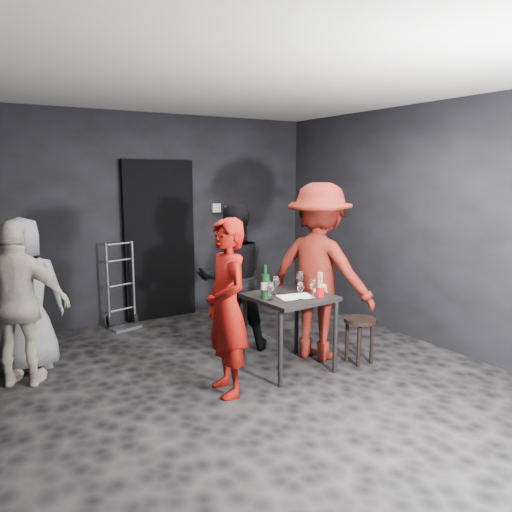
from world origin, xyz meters
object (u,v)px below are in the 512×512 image
tasting_table (290,305)px  hand_truck (123,312)px  man_maroon (320,252)px  bystander_grey (25,294)px  wine_bottle (265,286)px  breadstick_cup (320,285)px  bystander_cream (19,303)px  server_red (226,304)px  woman_black (233,273)px  stool (360,328)px

tasting_table → hand_truck: bearing=115.0°
man_maroon → bystander_grey: man_maroon is taller
man_maroon → wine_bottle: bearing=73.5°
hand_truck → breadstick_cup: (1.24, -2.40, 0.66)m
hand_truck → bystander_cream: 1.88m
breadstick_cup → bystander_cream: bearing=155.5°
breadstick_cup → server_red: bearing=178.4°
tasting_table → man_maroon: 0.66m
woman_black → bystander_grey: size_ratio=1.11×
hand_truck → bystander_grey: bearing=-158.0°
woman_black → man_maroon: bearing=149.3°
tasting_table → bystander_grey: (-2.22, 1.31, 0.12)m
wine_bottle → stool: bearing=-14.2°
bystander_grey → breadstick_cup: bystander_grey is taller
woman_black → breadstick_cup: woman_black is taller
stool → bystander_cream: (-3.01, 1.19, 0.40)m
man_maroon → wine_bottle: man_maroon is taller
woman_black → wine_bottle: woman_black is taller
bystander_grey → wine_bottle: bystander_grey is taller
tasting_table → man_maroon: bearing=13.6°
man_maroon → bystander_grey: 2.95m
bystander_grey → breadstick_cup: bearing=146.1°
tasting_table → breadstick_cup: bearing=-43.8°
bystander_cream → breadstick_cup: bearing=-176.2°
bystander_grey → tasting_table: bearing=147.5°
tasting_table → breadstick_cup: breadstick_cup is taller
stool → bystander_cream: bearing=158.4°
woman_black → man_maroon: man_maroon is taller
hand_truck → server_red: server_red is taller
tasting_table → bystander_cream: (-2.31, 0.95, 0.12)m
man_maroon → bystander_cream: size_ratio=1.45×
hand_truck → tasting_table: 2.47m
stool → server_red: server_red is taller
server_red → bystander_grey: size_ratio=1.05×
wine_bottle → hand_truck: bearing=108.7°
man_maroon → bystander_cream: (-2.75, 0.84, -0.35)m
hand_truck → wine_bottle: (0.74, -2.19, 0.67)m
wine_bottle → breadstick_cup: size_ratio=1.26×
server_red → breadstick_cup: 1.00m
server_red → bystander_cream: server_red is taller
breadstick_cup → hand_truck: bearing=117.2°
tasting_table → woman_black: woman_black is taller
server_red → bystander_cream: (-1.52, 1.12, -0.03)m
woman_black → server_red: bearing=74.7°
tasting_table → woman_black: bearing=104.0°
server_red → woman_black: size_ratio=0.95×
hand_truck → breadstick_cup: 2.78m
stool → man_maroon: man_maroon is taller
bystander_cream → breadstick_cup: (2.52, -1.15, 0.09)m
server_red → bystander_grey: server_red is taller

